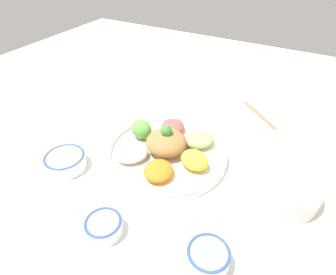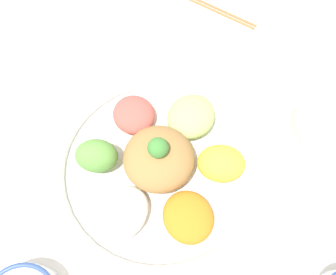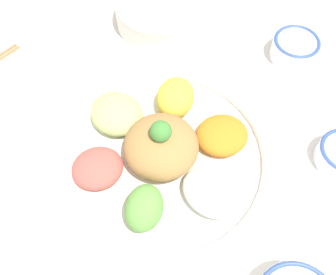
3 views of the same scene
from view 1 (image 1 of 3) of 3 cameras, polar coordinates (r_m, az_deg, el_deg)
The scene contains 8 objects.
ground_plane at distance 0.87m, azimuth -2.57°, elevation -4.68°, with size 2.40×2.40×0.00m, color white.
salad_platter at distance 0.87m, azimuth -0.29°, elevation -2.40°, with size 0.38×0.38×0.12m.
sauce_bowl_red at distance 0.70m, azimuth -12.92°, elevation -17.11°, with size 0.09×0.09×0.04m.
rice_bowl_blue at distance 0.89m, azimuth -20.13°, elevation -4.47°, with size 0.12×0.12×0.04m.
sauce_bowl_dark at distance 0.65m, azimuth 8.14°, elevation -22.89°, with size 0.09×0.09×0.05m.
side_serving_bowl at distance 0.81m, azimuth 22.28°, elevation -9.30°, with size 0.19×0.19×0.06m.
chopsticks_pair_near at distance 1.13m, azimuth 18.04°, elevation 4.57°, with size 0.16×0.17×0.01m.
serving_spoon_main at distance 0.82m, azimuth -20.39°, elevation -11.17°, with size 0.12×0.09×0.01m.
Camera 1 is at (0.55, 0.35, 0.59)m, focal length 30.00 mm.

